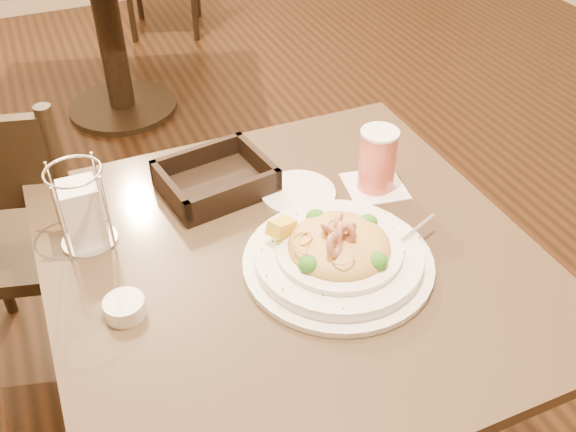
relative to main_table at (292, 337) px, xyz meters
name	(u,v)px	position (x,y,z in m)	size (l,w,h in m)	color
main_table	(292,337)	(0.00, 0.00, 0.00)	(0.90, 0.90, 0.75)	black
background_table	(105,7)	(-0.01, 2.05, 0.00)	(1.11, 1.11, 0.75)	black
dining_chair_near	(17,235)	(-0.51, 0.60, -0.02)	(0.51, 0.51, 0.93)	black
pasta_bowl	(338,252)	(0.07, -0.06, 0.27)	(0.39, 0.36, 0.11)	white
drink_glass	(377,160)	(0.25, 0.13, 0.31)	(0.14, 0.14, 0.14)	white
bread_basket	(216,181)	(-0.07, 0.26, 0.26)	(0.25, 0.21, 0.06)	black
napkin_caddy	(83,212)	(-0.35, 0.19, 0.31)	(0.11, 0.11, 0.17)	silver
side_plate	(298,193)	(0.09, 0.17, 0.24)	(0.16, 0.16, 0.01)	white
butter_ramekin	(125,307)	(-0.32, -0.02, 0.25)	(0.07, 0.07, 0.03)	white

